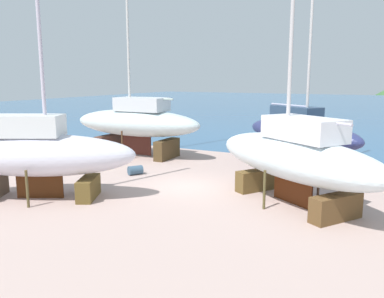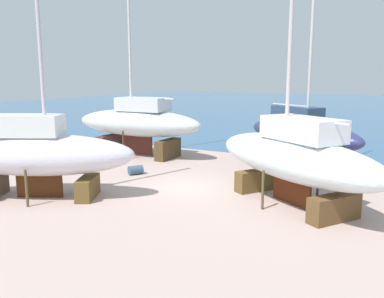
{
  "view_description": "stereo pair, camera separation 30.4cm",
  "coord_description": "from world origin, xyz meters",
  "px_view_note": "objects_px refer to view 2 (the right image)",
  "views": [
    {
      "loc": [
        9.4,
        -17.86,
        5.67
      ],
      "look_at": [
        -0.62,
        1.87,
        1.67
      ],
      "focal_mm": 36.99,
      "sensor_mm": 36.0,
      "label": 1
    },
    {
      "loc": [
        9.67,
        -17.72,
        5.67
      ],
      "look_at": [
        -0.62,
        1.87,
        1.67
      ],
      "focal_mm": 36.99,
      "sensor_mm": 36.0,
      "label": 2
    }
  ],
  "objects_px": {
    "sailboat_far_slipway": "(138,122)",
    "barrel_rust_mid": "(52,164)",
    "barrel_ochre": "(136,170)",
    "sailboat_mid_port": "(36,153)",
    "worker": "(69,156)",
    "sailboat_small_center": "(301,133)",
    "sailboat_large_starboard": "(294,156)"
  },
  "relations": [
    {
      "from": "sailboat_far_slipway",
      "to": "barrel_rust_mid",
      "type": "bearing_deg",
      "value": 68.18
    },
    {
      "from": "sailboat_far_slipway",
      "to": "barrel_ochre",
      "type": "bearing_deg",
      "value": 123.03
    },
    {
      "from": "sailboat_mid_port",
      "to": "worker",
      "type": "bearing_deg",
      "value": 94.78
    },
    {
      "from": "sailboat_small_center",
      "to": "worker",
      "type": "relative_size",
      "value": 9.43
    },
    {
      "from": "sailboat_mid_port",
      "to": "barrel_rust_mid",
      "type": "bearing_deg",
      "value": 105.05
    },
    {
      "from": "sailboat_mid_port",
      "to": "sailboat_small_center",
      "type": "height_order",
      "value": "sailboat_small_center"
    },
    {
      "from": "sailboat_small_center",
      "to": "barrel_ochre",
      "type": "relative_size",
      "value": 18.24
    },
    {
      "from": "worker",
      "to": "barrel_rust_mid",
      "type": "xyz_separation_m",
      "value": [
        -1.11,
        -0.35,
        -0.53
      ]
    },
    {
      "from": "sailboat_mid_port",
      "to": "barrel_rust_mid",
      "type": "xyz_separation_m",
      "value": [
        -4.19,
        4.74,
        -1.87
      ]
    },
    {
      "from": "sailboat_large_starboard",
      "to": "sailboat_mid_port",
      "type": "bearing_deg",
      "value": 56.93
    },
    {
      "from": "barrel_rust_mid",
      "to": "barrel_ochre",
      "type": "relative_size",
      "value": 0.95
    },
    {
      "from": "worker",
      "to": "barrel_rust_mid",
      "type": "height_order",
      "value": "worker"
    },
    {
      "from": "worker",
      "to": "sailboat_far_slipway",
      "type": "bearing_deg",
      "value": 43.2
    },
    {
      "from": "sailboat_far_slipway",
      "to": "barrel_ochre",
      "type": "relative_size",
      "value": 21.07
    },
    {
      "from": "sailboat_large_starboard",
      "to": "sailboat_far_slipway",
      "type": "relative_size",
      "value": 1.0
    },
    {
      "from": "barrel_ochre",
      "to": "sailboat_small_center",
      "type": "bearing_deg",
      "value": 35.71
    },
    {
      "from": "barrel_rust_mid",
      "to": "sailboat_small_center",
      "type": "bearing_deg",
      "value": 27.16
    },
    {
      "from": "sailboat_small_center",
      "to": "barrel_rust_mid",
      "type": "distance_m",
      "value": 15.72
    },
    {
      "from": "barrel_rust_mid",
      "to": "sailboat_far_slipway",
      "type": "bearing_deg",
      "value": 68.64
    },
    {
      "from": "sailboat_far_slipway",
      "to": "sailboat_small_center",
      "type": "relative_size",
      "value": 1.15
    },
    {
      "from": "sailboat_mid_port",
      "to": "barrel_rust_mid",
      "type": "relative_size",
      "value": 18.0
    },
    {
      "from": "sailboat_mid_port",
      "to": "worker",
      "type": "distance_m",
      "value": 6.1
    },
    {
      "from": "sailboat_mid_port",
      "to": "sailboat_far_slipway",
      "type": "distance_m",
      "value": 10.94
    },
    {
      "from": "barrel_rust_mid",
      "to": "sailboat_large_starboard",
      "type": "bearing_deg",
      "value": -0.44
    },
    {
      "from": "sailboat_mid_port",
      "to": "barrel_rust_mid",
      "type": "height_order",
      "value": "sailboat_mid_port"
    },
    {
      "from": "worker",
      "to": "barrel_ochre",
      "type": "relative_size",
      "value": 1.94
    },
    {
      "from": "sailboat_far_slipway",
      "to": "worker",
      "type": "bearing_deg",
      "value": 77.11
    },
    {
      "from": "sailboat_far_slipway",
      "to": "worker",
      "type": "height_order",
      "value": "sailboat_far_slipway"
    },
    {
      "from": "sailboat_far_slipway",
      "to": "barrel_ochre",
      "type": "xyz_separation_m",
      "value": [
        3.23,
        -4.88,
        -2.22
      ]
    },
    {
      "from": "sailboat_far_slipway",
      "to": "barrel_rust_mid",
      "type": "relative_size",
      "value": 22.11
    },
    {
      "from": "sailboat_mid_port",
      "to": "sailboat_far_slipway",
      "type": "height_order",
      "value": "sailboat_far_slipway"
    },
    {
      "from": "barrel_rust_mid",
      "to": "barrel_ochre",
      "type": "bearing_deg",
      "value": 11.77
    }
  ]
}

